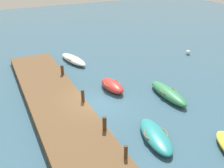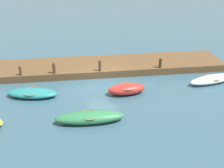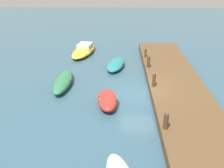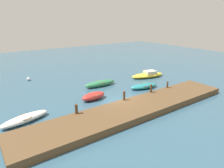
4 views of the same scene
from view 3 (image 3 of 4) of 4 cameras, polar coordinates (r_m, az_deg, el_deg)
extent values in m
plane|color=#33566B|center=(19.12, 5.82, -2.18)|extent=(84.00, 84.00, 0.00)
cube|color=brown|center=(19.39, 13.82, -1.39)|extent=(22.72, 3.94, 0.62)
ellipsoid|color=#2D7A4C|center=(20.49, -10.36, 0.54)|extent=(4.47, 1.29, 0.75)
torus|color=olive|center=(20.41, -10.40, 1.07)|extent=(1.29, 1.29, 0.07)
ellipsoid|color=#B72D28|center=(17.35, -1.01, -3.42)|extent=(2.99, 1.52, 0.83)
torus|color=olive|center=(17.24, -1.02, -2.75)|extent=(1.44, 1.44, 0.07)
ellipsoid|color=teal|center=(23.87, 0.81, 4.23)|extent=(3.96, 2.07, 0.62)
torus|color=olive|center=(23.82, 0.81, 4.61)|extent=(1.72, 1.72, 0.07)
ellipsoid|color=gold|center=(27.80, -6.04, 7.03)|extent=(5.50, 2.76, 0.65)
torus|color=olive|center=(27.75, -6.06, 7.39)|extent=(2.17, 2.17, 0.07)
cube|color=beige|center=(28.09, -5.79, 8.12)|extent=(1.87, 1.60, 0.45)
cylinder|color=#47331E|center=(14.17, 11.42, -7.80)|extent=(0.26, 0.26, 0.86)
cylinder|color=#47331E|center=(18.78, 8.92, 0.83)|extent=(0.24, 0.24, 0.95)
cylinder|color=#47331E|center=(22.31, 7.77, 4.66)|extent=(0.25, 0.25, 0.92)
cylinder|color=#47331E|center=(24.89, 7.14, 6.59)|extent=(0.20, 0.20, 0.78)
camera|label=1|loc=(34.12, 16.51, 26.57)|focal=42.86mm
camera|label=2|loc=(26.97, -47.67, 20.84)|focal=44.68mm
camera|label=4|loc=(18.00, 75.82, 6.74)|focal=32.27mm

